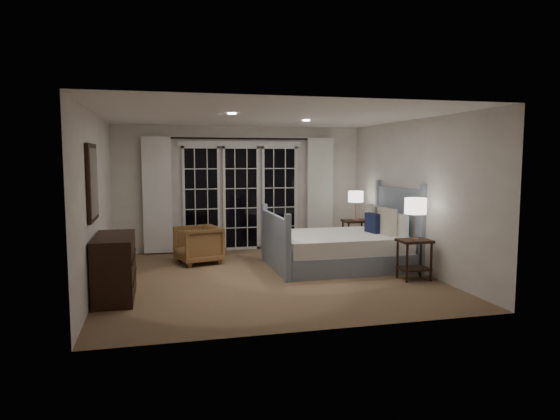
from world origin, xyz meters
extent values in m
plane|color=olive|center=(0.00, 0.00, 0.00)|extent=(5.00, 5.00, 0.00)
plane|color=white|center=(0.00, 0.00, 2.50)|extent=(5.00, 5.00, 0.00)
cube|color=white|center=(-2.50, 0.00, 1.25)|extent=(0.02, 5.00, 2.50)
cube|color=white|center=(2.50, 0.00, 1.25)|extent=(0.02, 5.00, 2.50)
cube|color=white|center=(0.00, 2.50, 1.25)|extent=(5.00, 0.02, 2.50)
cube|color=white|center=(0.00, -2.50, 1.25)|extent=(5.00, 0.02, 2.50)
cube|color=black|center=(-0.80, 2.47, 1.05)|extent=(0.66, 0.02, 2.02)
cube|color=black|center=(0.00, 2.47, 1.05)|extent=(0.66, 0.02, 2.02)
cube|color=black|center=(0.80, 2.47, 1.05)|extent=(0.66, 0.02, 2.02)
cube|color=white|center=(0.00, 2.46, 2.15)|extent=(2.50, 0.04, 0.10)
cylinder|color=black|center=(0.00, 2.40, 2.25)|extent=(3.50, 0.03, 0.03)
cube|color=white|center=(-1.65, 2.38, 1.15)|extent=(0.55, 0.10, 2.25)
cube|color=white|center=(1.65, 2.38, 1.15)|extent=(0.55, 0.10, 2.25)
cylinder|color=white|center=(0.80, 0.60, 2.49)|extent=(0.12, 0.12, 0.01)
cylinder|color=white|center=(-0.60, -0.40, 2.49)|extent=(0.12, 0.12, 0.01)
cube|color=gray|center=(1.35, 0.46, 0.16)|extent=(2.12, 1.66, 0.31)
cube|color=beige|center=(1.35, 0.46, 0.44)|extent=(2.06, 1.60, 0.26)
cube|color=gray|center=(2.47, 0.46, 0.67)|extent=(0.06, 1.66, 1.34)
cube|color=gray|center=(0.23, 0.46, 0.47)|extent=(0.06, 1.66, 0.93)
cube|color=beige|center=(2.27, 0.14, 0.75)|extent=(0.14, 0.60, 0.36)
cube|color=beige|center=(2.27, 0.78, 0.75)|extent=(0.14, 0.60, 0.36)
cube|color=#EFDFC5|center=(2.11, 0.18, 0.79)|extent=(0.16, 0.46, 0.45)
cube|color=#EFDFC5|center=(2.11, 0.74, 0.79)|extent=(0.16, 0.46, 0.45)
cube|color=#141939|center=(1.97, 0.46, 0.74)|extent=(0.15, 0.35, 0.34)
cube|color=black|center=(2.15, -0.69, 0.60)|extent=(0.48, 0.38, 0.04)
cube|color=black|center=(2.15, -0.69, 0.17)|extent=(0.44, 0.34, 0.03)
cylinder|color=black|center=(1.95, -0.84, 0.30)|extent=(0.04, 0.04, 0.59)
cylinder|color=black|center=(2.35, -0.84, 0.30)|extent=(0.04, 0.04, 0.59)
cylinder|color=black|center=(1.95, -0.53, 0.30)|extent=(0.04, 0.04, 0.59)
cylinder|color=black|center=(2.35, -0.53, 0.30)|extent=(0.04, 0.04, 0.59)
cube|color=black|center=(2.17, 1.70, 0.61)|extent=(0.49, 0.39, 0.04)
cube|color=black|center=(2.17, 1.70, 0.18)|extent=(0.45, 0.35, 0.03)
cylinder|color=black|center=(1.97, 1.55, 0.30)|extent=(0.04, 0.04, 0.60)
cylinder|color=black|center=(2.38, 1.55, 0.30)|extent=(0.04, 0.04, 0.60)
cylinder|color=black|center=(1.97, 1.86, 0.30)|extent=(0.04, 0.04, 0.60)
cylinder|color=black|center=(2.38, 1.86, 0.30)|extent=(0.04, 0.04, 0.60)
cylinder|color=tan|center=(2.15, -0.69, 0.63)|extent=(0.12, 0.12, 0.02)
cylinder|color=tan|center=(2.15, -0.69, 0.83)|extent=(0.02, 0.02, 0.37)
cylinder|color=white|center=(2.15, -0.69, 1.14)|extent=(0.33, 0.33, 0.24)
cylinder|color=tan|center=(2.17, 1.70, 0.64)|extent=(0.12, 0.12, 0.02)
cylinder|color=tan|center=(2.17, 1.70, 0.82)|extent=(0.02, 0.02, 0.34)
cylinder|color=white|center=(2.17, 1.70, 1.10)|extent=(0.30, 0.30, 0.22)
imported|color=brown|center=(-0.97, 1.33, 0.33)|extent=(0.90, 0.88, 0.67)
cube|color=black|center=(-2.23, -0.65, 0.42)|extent=(0.50, 1.19, 0.84)
cube|color=black|center=(-1.98, -0.65, 0.28)|extent=(0.01, 1.17, 0.01)
cube|color=black|center=(-1.98, -0.65, 0.56)|extent=(0.01, 1.17, 0.01)
cube|color=black|center=(-2.47, -0.65, 1.55)|extent=(0.04, 0.85, 1.00)
cube|color=white|center=(-2.44, -0.65, 1.55)|extent=(0.01, 0.73, 0.88)
camera|label=1|loc=(-1.66, -7.50, 1.87)|focal=32.00mm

